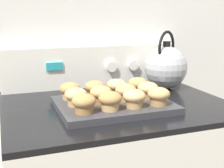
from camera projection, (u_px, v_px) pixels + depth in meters
name	position (u px, v px, depth m)	size (l,w,h in m)	color
wall_back	(89.00, 25.00, 1.38)	(8.00, 0.05, 2.40)	silver
control_panel	(94.00, 66.00, 1.37)	(0.78, 0.07, 0.18)	white
muffin_pan	(113.00, 105.00, 1.07)	(0.38, 0.30, 0.02)	#38383D
muffin_r0_c0	(84.00, 103.00, 0.94)	(0.07, 0.07, 0.06)	olive
muffin_r0_c1	(110.00, 100.00, 0.97)	(0.07, 0.07, 0.06)	tan
muffin_r0_c2	(134.00, 98.00, 0.99)	(0.07, 0.07, 0.06)	tan
muffin_r0_c3	(159.00, 96.00, 1.02)	(0.07, 0.07, 0.06)	#A37A4C
muffin_r1_c0	(76.00, 96.00, 1.01)	(0.07, 0.07, 0.06)	tan
muffin_r1_c1	(101.00, 94.00, 1.04)	(0.07, 0.07, 0.06)	olive
muffin_r1_c2	(126.00, 92.00, 1.07)	(0.07, 0.07, 0.06)	#A37A4C
muffin_r1_c3	(148.00, 90.00, 1.10)	(0.07, 0.07, 0.06)	#A37A4C
muffin_r2_c0	(70.00, 90.00, 1.09)	(0.07, 0.07, 0.06)	tan
muffin_r2_c1	(95.00, 88.00, 1.12)	(0.07, 0.07, 0.06)	#A37A4C
muffin_r2_c2	(116.00, 86.00, 1.15)	(0.07, 0.07, 0.06)	#A37A4C
muffin_r2_c3	(138.00, 85.00, 1.17)	(0.07, 0.07, 0.06)	#A37A4C
tea_kettle	(166.00, 67.00, 1.33)	(0.21, 0.18, 0.25)	#ADAFB5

